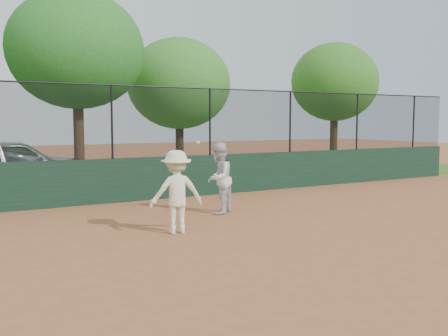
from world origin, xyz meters
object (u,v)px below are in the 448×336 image
tree_2 (77,50)px  tree_3 (179,84)px  player_second (219,178)px  parked_car (13,164)px  tree_4 (335,82)px  player_main (176,192)px

tree_2 → tree_3: 5.63m
player_second → parked_car: bearing=-102.2°
tree_3 → tree_4: bearing=-19.6°
player_main → tree_2: (0.24, 8.67, 3.81)m
parked_car → tree_4: 14.38m
tree_3 → tree_4: 7.21m
tree_4 → tree_2: bearing=-179.8°
tree_3 → tree_4: size_ratio=1.00×
parked_car → tree_3: tree_3 is taller
player_main → tree_4: bearing=36.0°
player_main → tree_4: tree_4 is taller
tree_2 → tree_3: size_ratio=1.14×
tree_2 → tree_4: bearing=0.2°
player_second → tree_3: size_ratio=0.29×
parked_car → player_second: 7.79m
player_second → tree_2: size_ratio=0.26×
player_main → tree_2: tree_2 is taller
parked_car → player_main: bearing=-170.1°
player_main → tree_2: 9.48m
parked_car → tree_4: bearing=-91.7°
player_main → tree_3: size_ratio=0.32×
player_second → tree_2: tree_2 is taller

